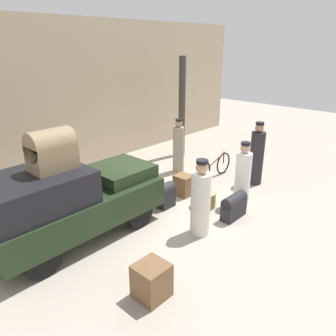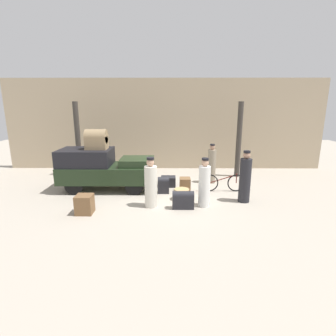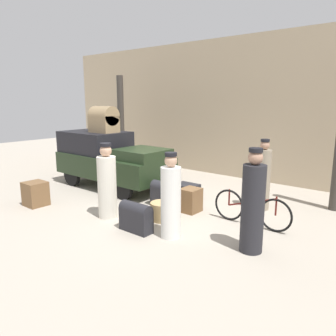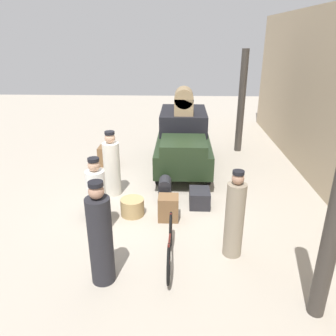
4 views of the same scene
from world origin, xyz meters
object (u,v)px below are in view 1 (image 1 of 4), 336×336
object	(u,v)px
porter_carrying_trunk	(178,148)
wicker_basket	(205,199)
bicycle	(214,167)
trunk_barrel_dark	(166,195)
suitcase_black_upright	(234,205)
suitcase_tan_flat	(152,281)
porter_lifting_near_truck	(257,156)
trunk_on_truck_roof	(51,150)
truck	(68,201)
porter_standing_middle	(243,177)
trunk_large_brown	(184,185)
porter_with_bicycle	(201,201)
trunk_umber_medium	(147,188)

from	to	relation	value
porter_carrying_trunk	wicker_basket	bearing A→B (deg)	-123.45
bicycle	trunk_barrel_dark	bearing A→B (deg)	-175.10
suitcase_black_upright	suitcase_tan_flat	xyz separation A→B (m)	(-3.04, -0.41, -0.01)
suitcase_tan_flat	porter_lifting_near_truck	bearing A→B (deg)	11.42
wicker_basket	trunk_barrel_dark	xyz separation A→B (m)	(-0.66, 0.70, 0.14)
bicycle	trunk_on_truck_roof	xyz separation A→B (m)	(-4.82, 0.24, 1.62)
porter_carrying_trunk	trunk_on_truck_roof	bearing A→B (deg)	-168.80
truck	porter_standing_middle	xyz separation A→B (m)	(3.71, -1.72, -0.14)
porter_carrying_trunk	trunk_large_brown	size ratio (longest dim) A/B	3.02
truck	porter_lifting_near_truck	world-z (taller)	porter_lifting_near_truck
porter_standing_middle	trunk_barrel_dark	bearing A→B (deg)	136.66
truck	porter_with_bicycle	xyz separation A→B (m)	(1.97, -1.77, -0.13)
porter_lifting_near_truck	porter_with_bicycle	bearing A→B (deg)	-171.73
wicker_basket	trunk_on_truck_roof	size ratio (longest dim) A/B	0.67
porter_lifting_near_truck	trunk_large_brown	size ratio (longest dim) A/B	3.23
porter_standing_middle	porter_lifting_near_truck	bearing A→B (deg)	16.04
trunk_umber_medium	porter_with_bicycle	bearing A→B (deg)	-104.35
porter_standing_middle	suitcase_black_upright	distance (m)	0.85
porter_with_bicycle	trunk_umber_medium	world-z (taller)	porter_with_bicycle
wicker_basket	suitcase_black_upright	size ratio (longest dim) A/B	0.76
porter_with_bicycle	trunk_umber_medium	size ratio (longest dim) A/B	2.80
truck	suitcase_tan_flat	xyz separation A→B (m)	(-0.03, -2.35, -0.58)
trunk_umber_medium	trunk_on_truck_roof	distance (m)	3.27
wicker_basket	trunk_on_truck_roof	xyz separation A→B (m)	(-3.20, 1.13, 1.78)
suitcase_black_upright	suitcase_tan_flat	bearing A→B (deg)	-172.35
trunk_barrel_dark	suitcase_tan_flat	xyz separation A→B (m)	(-2.37, -1.92, -0.03)
trunk_on_truck_roof	trunk_umber_medium	bearing A→B (deg)	8.16
bicycle	trunk_barrel_dark	xyz separation A→B (m)	(-2.27, -0.19, -0.02)
porter_with_bicycle	wicker_basket	bearing A→B (deg)	31.60
porter_with_bicycle	suitcase_tan_flat	size ratio (longest dim) A/B	2.80
suitcase_tan_flat	porter_with_bicycle	bearing A→B (deg)	16.27
trunk_umber_medium	suitcase_tan_flat	bearing A→B (deg)	-132.88
porter_with_bicycle	trunk_umber_medium	xyz separation A→B (m)	(0.55, 2.16, -0.54)
trunk_barrel_dark	trunk_on_truck_roof	xyz separation A→B (m)	(-2.54, 0.43, 1.64)
bicycle	porter_standing_middle	world-z (taller)	porter_standing_middle
bicycle	trunk_on_truck_roof	bearing A→B (deg)	177.15
bicycle	trunk_umber_medium	distance (m)	2.19
porter_lifting_near_truck	trunk_umber_medium	world-z (taller)	porter_lifting_near_truck
bicycle	porter_with_bicycle	bearing A→B (deg)	-149.98
porter_with_bicycle	trunk_on_truck_roof	bearing A→B (deg)	140.76
porter_with_bicycle	suitcase_black_upright	xyz separation A→B (m)	(1.04, -0.17, -0.44)
wicker_basket	porter_lifting_near_truck	bearing A→B (deg)	-4.75
truck	porter_carrying_trunk	xyz separation A→B (m)	(4.35, 0.90, -0.11)
suitcase_black_upright	trunk_umber_medium	xyz separation A→B (m)	(-0.49, 2.34, -0.11)
porter_with_bicycle	suitcase_tan_flat	xyz separation A→B (m)	(-2.00, -0.58, -0.45)
porter_lifting_near_truck	suitcase_tan_flat	world-z (taller)	porter_lifting_near_truck
suitcase_tan_flat	truck	bearing A→B (deg)	89.38
suitcase_tan_flat	trunk_umber_medium	world-z (taller)	suitcase_tan_flat
porter_standing_middle	trunk_umber_medium	size ratio (longest dim) A/B	2.74
bicycle	suitcase_black_upright	xyz separation A→B (m)	(-1.61, -1.71, -0.04)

